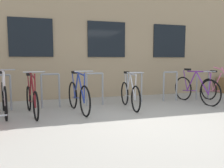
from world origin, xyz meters
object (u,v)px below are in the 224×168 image
at_px(bicycle_pink, 221,89).
at_px(bicycle_purple, 196,89).
at_px(bicycle_silver, 130,94).
at_px(bicycle_blue, 78,96).
at_px(bicycle_white, 4,98).
at_px(bicycle_maroon, 32,99).

height_order(bicycle_pink, bicycle_purple, bicycle_pink).
bearing_deg(bicycle_silver, bicycle_blue, -177.09).
bearing_deg(bicycle_silver, bicycle_purple, 3.42).
xyz_separation_m(bicycle_white, bicycle_maroon, (0.61, -0.17, -0.04)).
height_order(bicycle_pink, bicycle_white, bicycle_pink).
relative_size(bicycle_white, bicycle_maroon, 1.05).
bearing_deg(bicycle_white, bicycle_blue, -5.95).
bearing_deg(bicycle_maroon, bicycle_blue, -0.31).
height_order(bicycle_silver, bicycle_blue, bicycle_blue).
relative_size(bicycle_pink, bicycle_silver, 1.02).
xyz_separation_m(bicycle_pink, bicycle_purple, (-0.81, 0.12, 0.02)).
distance_m(bicycle_silver, bicycle_purple, 2.15).
bearing_deg(bicycle_purple, bicycle_maroon, -177.61).
distance_m(bicycle_white, bicycle_purple, 5.21).
bearing_deg(bicycle_silver, bicycle_pink, 0.21).
bearing_deg(bicycle_silver, bicycle_maroon, -178.50).
bearing_deg(bicycle_white, bicycle_silver, -1.98).
bearing_deg(bicycle_purple, bicycle_blue, -176.78).
bearing_deg(bicycle_silver, bicycle_white, 178.02).
relative_size(bicycle_blue, bicycle_purple, 0.92).
bearing_deg(bicycle_maroon, bicycle_purple, 2.39).
relative_size(bicycle_white, bicycle_blue, 1.06).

